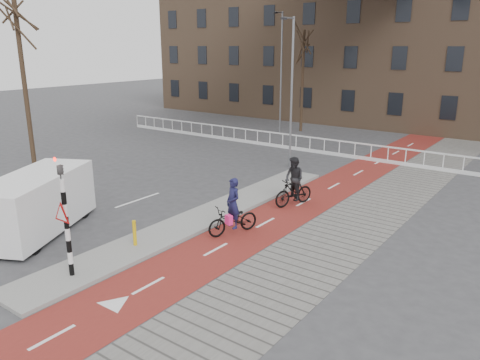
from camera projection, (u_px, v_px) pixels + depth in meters
The scene contains 15 objects.
ground at pixel (139, 259), 14.76m from camera, with size 120.00×120.00×0.00m, color #38383A.
bike_lane at pixel (324, 191), 21.67m from camera, with size 2.50×60.00×0.01m, color maroon.
sidewalk at pixel (384, 203), 20.08m from camera, with size 3.00×60.00×0.01m, color slate.
curb_island at pixel (204, 217), 18.25m from camera, with size 1.80×16.00×0.12m, color gray.
traffic_signal at pixel (65, 214), 12.98m from camera, with size 0.80×0.80×3.68m.
bollard at pixel (135, 233), 15.41m from camera, with size 0.12×0.12×0.87m, color gold.
cyclist_near at pixel (233, 215), 16.58m from camera, with size 1.38×2.10×2.05m.
cyclist_far at pixel (294, 186), 19.51m from camera, with size 1.17×2.01×2.07m.
van at pixel (36, 203), 16.58m from camera, with size 4.04×5.33×2.14m.
railing at pixel (283, 143), 30.70m from camera, with size 28.00×0.10×0.99m.
townhouse_row at pixel (398, 29), 39.12m from camera, with size 46.00×10.00×15.90m.
tree_left at pixel (24, 83), 23.92m from camera, with size 0.24×0.24×9.28m, color black.
tree_mid at pixel (302, 82), 35.84m from camera, with size 0.22×0.22×7.63m, color black.
streetlight_near at pixel (292, 95), 24.83m from camera, with size 0.12×0.12×7.93m, color slate.
streetlight_left at pixel (281, 74), 35.28m from camera, with size 0.12×0.12×8.90m, color slate.
Camera 1 is at (10.54, -9.00, 6.50)m, focal length 35.00 mm.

